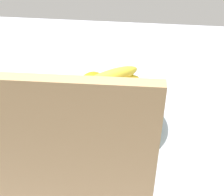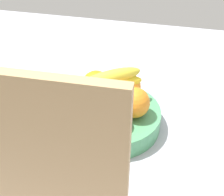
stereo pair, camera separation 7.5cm
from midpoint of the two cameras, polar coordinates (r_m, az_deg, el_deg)
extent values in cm
cube|color=#ABADBD|center=(85.94, -3.01, -5.34)|extent=(180.00, 140.00, 3.00)
cylinder|color=#4B9966|center=(82.24, -2.62, -3.80)|extent=(25.97, 25.97, 5.25)
sphere|color=orange|center=(73.32, -2.77, -3.01)|extent=(7.88, 7.88, 7.88)
sphere|color=orange|center=(77.15, 1.55, -0.65)|extent=(7.88, 7.88, 7.88)
sphere|color=orange|center=(82.68, -0.36, 2.23)|extent=(7.88, 7.88, 7.88)
sphere|color=orange|center=(83.01, -6.08, 2.16)|extent=(7.88, 7.88, 7.88)
sphere|color=orange|center=(77.21, -5.68, -0.82)|extent=(7.88, 7.88, 7.88)
ellipsoid|color=yellow|center=(82.37, -3.43, 0.36)|extent=(17.29, 5.51, 4.00)
ellipsoid|color=yellow|center=(79.88, -3.16, 1.01)|extent=(17.40, 6.47, 4.00)
ellipsoid|color=yellow|center=(78.74, -3.16, 2.37)|extent=(16.78, 11.82, 4.00)
ellipsoid|color=yellow|center=(77.50, -3.27, 3.70)|extent=(15.79, 13.72, 4.00)
cube|color=tan|center=(50.09, -13.37, -14.04)|extent=(28.04, 2.56, 36.00)
cylinder|color=beige|center=(81.23, -19.65, -2.38)|extent=(7.56, 7.56, 15.19)
camera|label=1|loc=(0.04, -92.75, -2.05)|focal=48.94mm
camera|label=2|loc=(0.04, 87.25, 2.05)|focal=48.94mm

